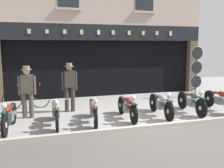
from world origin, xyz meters
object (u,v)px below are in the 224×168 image
object	(u,v)px
motorcycle_center	(127,106)
advert_board_far	(19,64)
salesman_left	(27,89)
motorcycle_far_left	(9,115)
tyre_sign_pole	(196,68)
motorcycle_far_right	(220,99)
advert_board_near	(48,63)
motorcycle_center_right	(161,104)
motorcycle_left	(56,112)
motorcycle_right	(192,101)
motorcycle_center_left	(93,109)
leaning_bicycle	(26,99)
shopkeeper_center	(69,85)

from	to	relation	value
motorcycle_center	advert_board_far	distance (m)	5.49
salesman_left	advert_board_far	distance (m)	3.14
motorcycle_far_left	tyre_sign_pole	size ratio (longest dim) A/B	0.85
motorcycle_far_right	advert_board_near	size ratio (longest dim) A/B	1.93
motorcycle_far_right	tyre_sign_pole	world-z (taller)	tyre_sign_pole
motorcycle_center_right	motorcycle_left	bearing A→B (deg)	5.85
motorcycle_right	motorcycle_center_right	bearing A→B (deg)	8.30
motorcycle_center	motorcycle_far_left	bearing A→B (deg)	4.54
motorcycle_far_left	motorcycle_center_left	distance (m)	2.44
salesman_left	advert_board_far	xyz separation A→B (m)	(-0.27, 3.06, 0.65)
motorcycle_right	salesman_left	xyz separation A→B (m)	(-5.51, 1.11, 0.53)
motorcycle_right	leaning_bicycle	bearing A→B (deg)	-18.51
motorcycle_right	advert_board_far	xyz separation A→B (m)	(-5.79, 4.17, 1.18)
motorcycle_far_left	motorcycle_center_left	bearing A→B (deg)	-172.66
motorcycle_center_left	advert_board_near	xyz separation A→B (m)	(-1.00, 4.26, 1.17)
motorcycle_far_left	salesman_left	bearing A→B (deg)	-106.26
motorcycle_far_left	motorcycle_center_left	size ratio (longest dim) A/B	0.98
motorcycle_right	advert_board_far	bearing A→B (deg)	-29.95
salesman_left	advert_board_far	bearing A→B (deg)	-78.90
motorcycle_left	advert_board_near	distance (m)	4.37
motorcycle_center_left	motorcycle_right	distance (m)	3.59
motorcycle_center_left	advert_board_far	world-z (taller)	advert_board_far
motorcycle_center	advert_board_far	xyz separation A→B (m)	(-3.35, 4.18, 1.19)
motorcycle_center	motorcycle_right	bearing A→B (deg)	-176.32
motorcycle_far_right	salesman_left	bearing A→B (deg)	-2.38
motorcycle_center_left	salesman_left	bearing A→B (deg)	-23.08
motorcycle_center_right	advert_board_far	xyz separation A→B (m)	(-4.55, 4.22, 1.18)
motorcycle_far_right	leaning_bicycle	distance (m)	7.20
motorcycle_right	leaning_bicycle	xyz separation A→B (m)	(-5.56, 2.51, -0.04)
motorcycle_right	advert_board_near	distance (m)	6.31
motorcycle_center_right	motorcycle_far_right	world-z (taller)	motorcycle_center_right
motorcycle_left	motorcycle_far_right	bearing A→B (deg)	-175.99
motorcycle_far_right	tyre_sign_pole	size ratio (longest dim) A/B	0.85
motorcycle_center_right	salesman_left	bearing A→B (deg)	-9.13
salesman_left	motorcycle_center	bearing A→B (deg)	165.96
motorcycle_center_right	shopkeeper_center	distance (m)	3.29
motorcycle_right	salesman_left	bearing A→B (deg)	-5.54
motorcycle_far_left	leaning_bicycle	distance (m)	2.65
motorcycle_far_right	motorcycle_center_left	bearing A→B (deg)	8.02
motorcycle_left	motorcycle_right	world-z (taller)	motorcycle_left
advert_board_far	leaning_bicycle	distance (m)	2.07
motorcycle_center_left	motorcycle_center	size ratio (longest dim) A/B	1.05
motorcycle_far_right	leaning_bicycle	size ratio (longest dim) A/B	1.14
motorcycle_left	shopkeeper_center	distance (m)	1.81
salesman_left	advert_board_far	world-z (taller)	advert_board_far
advert_board_far	tyre_sign_pole	bearing A→B (deg)	-12.99
advert_board_far	motorcycle_far_left	bearing A→B (deg)	-93.36
motorcycle_center_left	motorcycle_center_right	world-z (taller)	motorcycle_center_right
motorcycle_left	advert_board_near	size ratio (longest dim) A/B	1.92
motorcycle_center	advert_board_near	size ratio (longest dim) A/B	1.87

